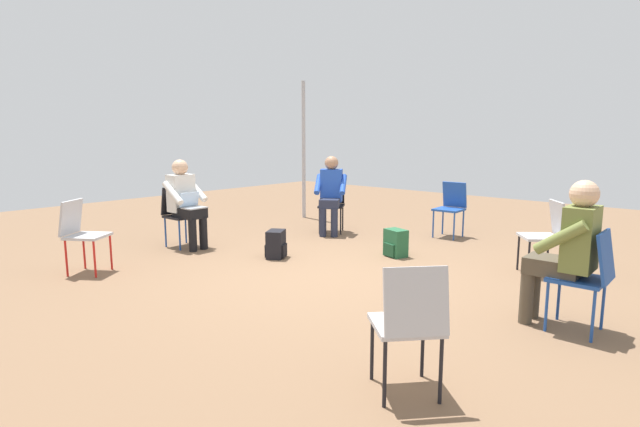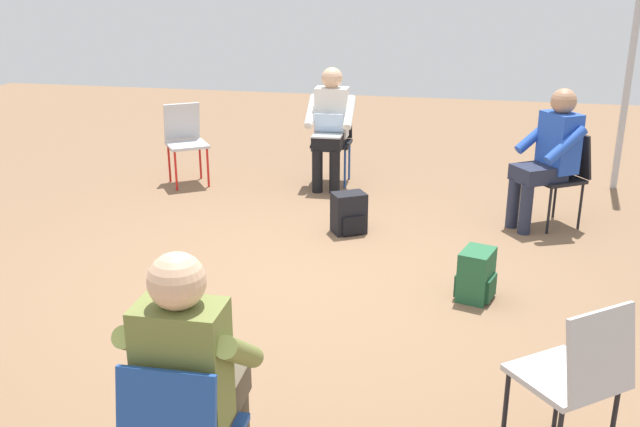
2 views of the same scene
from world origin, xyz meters
name	(u,v)px [view 2 (image 2 of 2)]	position (x,y,z in m)	size (l,w,h in m)	color
ground_plane	(310,278)	(0.00, 0.00, 0.00)	(16.01, 16.01, 0.00)	brown
chair_southwest	(185,138)	(-2.16, -1.85, 0.50)	(0.58, 0.57, 0.85)	#B7B7BC
chair_northeast	(577,373)	(1.83, 1.65, 0.50)	(0.58, 0.58, 0.85)	#B7B7BC
chair_west	(333,136)	(-2.55, -0.33, 0.50)	(0.45, 0.41, 0.85)	black
chair_northwest	(562,172)	(-1.62, 1.94, 0.50)	(0.57, 0.58, 0.85)	black
person_with_laptop	(330,122)	(-2.38, -0.32, 0.69)	(0.53, 0.50, 1.24)	black
person_in_olive	(193,371)	(2.48, 0.08, 0.69)	(0.53, 0.50, 1.24)	#4C4233
person_in_blue	(549,152)	(-1.53, 1.80, 0.69)	(0.63, 0.63, 1.24)	#23283D
backpack_near_laptop_user	(349,215)	(-1.02, 0.12, 0.16)	(0.32, 0.34, 0.36)	black
backpack_by_empty_chair	(476,277)	(0.10, 1.22, 0.16)	(0.33, 0.30, 0.36)	#235B38
tent_pole_near	(630,66)	(-2.93, 2.64, 1.28)	(0.07, 0.07, 2.56)	#B2B2B7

